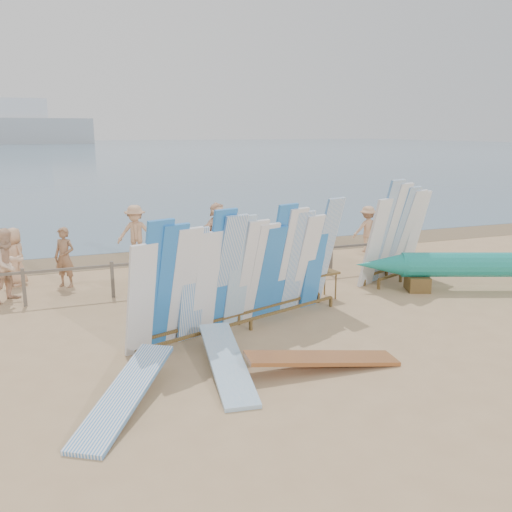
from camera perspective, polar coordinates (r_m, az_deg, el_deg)
name	(u,v)px	position (r m, az deg, el deg)	size (l,w,h in m)	color
ground	(228,327)	(11.38, -2.98, -7.50)	(160.00, 160.00, 0.00)	tan
ocean	(65,149)	(138.27, -19.51, 10.62)	(320.00, 240.00, 0.02)	#486680
wet_sand_strip	(162,255)	(18.10, -9.88, 0.10)	(40.00, 2.60, 0.01)	brown
distant_ship	(19,127)	(190.38, -23.72, 12.33)	(45.00, 8.00, 14.00)	#999EA3
fence	(192,265)	(13.96, -6.73, -0.98)	(12.08, 0.08, 0.90)	#695D4F
main_surfboard_rack	(244,274)	(11.01, -1.22, -1.88)	(5.10, 2.28, 2.58)	brown
side_surfboard_rack	(396,235)	(15.01, 14.48, 2.11)	(2.49, 1.50, 2.80)	brown
outrigger_canoe	(494,266)	(15.00, 23.77, -1.00)	(6.78, 3.03, 1.00)	brown
vendor_table	(319,284)	(13.19, 6.65, -2.99)	(0.92, 0.73, 1.11)	brown
flat_board_a	(227,372)	(9.39, -3.09, -12.12)	(0.56, 2.70, 0.07)	#88B6D9
flat_board_e	(126,406)	(8.55, -13.52, -15.13)	(0.56, 2.70, 0.07)	white
flat_board_c	(323,368)	(9.59, 7.02, -11.63)	(0.56, 2.70, 0.07)	#995829
beach_chair_left	(241,269)	(15.11, -1.63, -1.39)	(0.60, 0.61, 0.78)	red
beach_chair_right	(255,265)	(15.42, -0.08, -0.91)	(0.80, 0.81, 0.94)	red
stroller	(290,253)	(15.93, 3.64, 0.27)	(0.83, 1.01, 1.19)	red
beachgoer_3	(136,233)	(17.22, -12.55, 2.33)	(1.15, 0.47, 1.77)	tan
beachgoer_2	(8,265)	(14.17, -24.64, -0.84)	(0.86, 0.41, 1.76)	beige
beachgoer_1	(65,257)	(14.90, -19.50, -0.13)	(0.57, 0.32, 1.58)	#8C6042
beachgoer_extra_0	(398,226)	(19.05, 14.69, 3.09)	(1.09, 0.45, 1.69)	tan
beachgoer_5	(218,229)	(17.66, -4.06, 2.83)	(1.62, 0.52, 1.75)	beige
beachgoer_4	(220,239)	(16.41, -3.79, 1.84)	(0.95, 0.41, 1.63)	#8C6042
beachgoer_10	(394,226)	(18.39, 14.29, 3.07)	(1.10, 0.48, 1.88)	#8C6042
beachgoer_8	(287,239)	(16.04, 3.28, 1.83)	(0.86, 0.41, 1.76)	beige
beachgoer_9	(367,229)	(18.57, 11.66, 2.80)	(1.01, 0.42, 1.56)	tan
beachgoer_0	(15,256)	(15.58, -24.05, -0.04)	(0.75, 0.36, 1.54)	tan
beachgoer_6	(232,242)	(15.52, -2.58, 1.45)	(0.86, 0.41, 1.75)	tan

